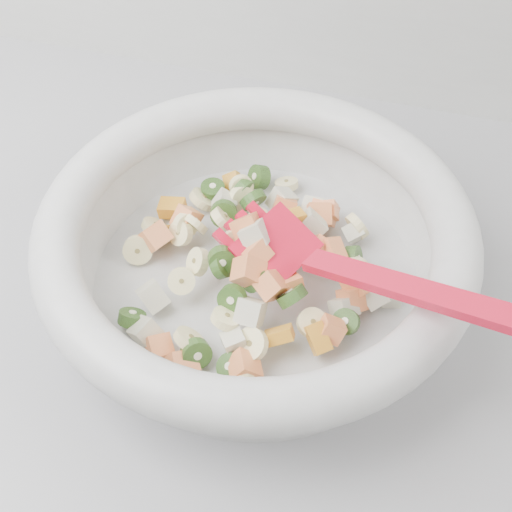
# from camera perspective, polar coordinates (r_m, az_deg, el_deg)

# --- Properties ---
(counter) EXTENTS (2.00, 0.60, 0.90)m
(counter) POSITION_cam_1_polar(r_m,az_deg,el_deg) (1.09, -8.43, -14.21)
(counter) COLOR gray
(counter) RESTS_ON ground
(mixing_bowl) EXTENTS (0.42, 0.37, 0.15)m
(mixing_bowl) POSITION_cam_1_polar(r_m,az_deg,el_deg) (0.61, 0.03, 0.58)
(mixing_bowl) COLOR beige
(mixing_bowl) RESTS_ON counter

